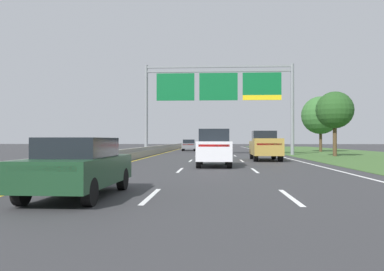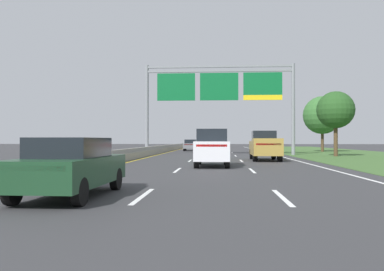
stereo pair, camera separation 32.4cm
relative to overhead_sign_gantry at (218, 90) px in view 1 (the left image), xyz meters
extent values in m
plane|color=#333335|center=(-0.30, -4.45, -6.49)|extent=(220.00, 220.00, 0.00)
cube|color=white|center=(-2.15, -28.95, -6.48)|extent=(0.14, 3.00, 0.01)
cube|color=white|center=(-2.15, -19.95, -6.48)|extent=(0.14, 3.00, 0.01)
cube|color=white|center=(-2.15, -10.95, -6.48)|extent=(0.14, 3.00, 0.01)
cube|color=white|center=(-2.15, -1.95, -6.48)|extent=(0.14, 3.00, 0.01)
cube|color=white|center=(-2.15, 7.05, -6.48)|extent=(0.14, 3.00, 0.01)
cube|color=white|center=(-2.15, 16.05, -6.48)|extent=(0.14, 3.00, 0.01)
cube|color=white|center=(-2.15, 25.05, -6.48)|extent=(0.14, 3.00, 0.01)
cube|color=white|center=(-2.15, 34.05, -6.48)|extent=(0.14, 3.00, 0.01)
cube|color=white|center=(-2.15, 43.05, -6.48)|extent=(0.14, 3.00, 0.01)
cube|color=white|center=(1.55, -28.95, -6.48)|extent=(0.14, 3.00, 0.01)
cube|color=white|center=(1.55, -19.95, -6.48)|extent=(0.14, 3.00, 0.01)
cube|color=white|center=(1.55, -10.95, -6.48)|extent=(0.14, 3.00, 0.01)
cube|color=white|center=(1.55, -1.95, -6.48)|extent=(0.14, 3.00, 0.01)
cube|color=white|center=(1.55, 7.05, -6.48)|extent=(0.14, 3.00, 0.01)
cube|color=white|center=(1.55, 16.05, -6.48)|extent=(0.14, 3.00, 0.01)
cube|color=white|center=(1.55, 25.05, -6.48)|extent=(0.14, 3.00, 0.01)
cube|color=white|center=(1.55, 34.05, -6.48)|extent=(0.14, 3.00, 0.01)
cube|color=white|center=(1.55, 43.05, -6.48)|extent=(0.14, 3.00, 0.01)
cube|color=white|center=(5.60, -4.45, -6.48)|extent=(0.16, 106.00, 0.01)
cube|color=gold|center=(-6.20, -4.45, -6.48)|extent=(0.16, 106.00, 0.01)
cube|color=#3D602D|center=(13.65, -4.45, -6.48)|extent=(14.00, 110.00, 0.02)
cube|color=#99968E|center=(-6.90, -4.45, -6.21)|extent=(0.60, 110.00, 0.55)
cube|color=#99968E|center=(-6.90, -4.45, -5.79)|extent=(0.25, 110.00, 0.30)
cylinder|color=gray|center=(-7.35, 0.09, -1.92)|extent=(0.36, 0.36, 9.14)
cylinder|color=gray|center=(7.35, 0.09, -1.92)|extent=(0.36, 0.36, 9.14)
cube|color=gray|center=(0.00, 0.09, 2.43)|extent=(14.70, 0.24, 0.20)
cube|color=gray|center=(0.00, 0.09, 1.98)|extent=(14.70, 0.24, 0.20)
cube|color=#0C602D|center=(-4.33, -0.09, 0.38)|extent=(3.83, 0.12, 2.75)
cube|color=#0C602D|center=(0.00, -0.09, 0.38)|extent=(3.83, 0.12, 2.75)
cube|color=#0C602D|center=(4.33, -0.09, 0.63)|extent=(3.83, 0.12, 2.25)
cube|color=yellow|center=(4.33, -0.09, -0.75)|extent=(3.83, 0.12, 0.50)
cube|color=#A38438|center=(3.34, -10.07, -5.57)|extent=(2.13, 5.45, 1.00)
cube|color=black|center=(3.36, -9.22, -4.68)|extent=(1.77, 1.94, 0.78)
cube|color=#B21414|center=(3.28, -12.73, -5.27)|extent=(1.68, 0.12, 0.12)
cube|color=#A38438|center=(3.30, -11.80, -4.97)|extent=(2.05, 1.99, 0.20)
cylinder|color=black|center=(2.54, -8.21, -6.07)|extent=(0.32, 0.85, 0.84)
cylinder|color=black|center=(4.24, -8.25, -6.07)|extent=(0.32, 0.85, 0.84)
cylinder|color=black|center=(2.45, -11.88, -6.07)|extent=(0.32, 0.85, 0.84)
cylinder|color=black|center=(4.15, -11.92, -6.07)|extent=(0.32, 0.85, 0.84)
cube|color=silver|center=(-0.46, -16.90, -5.58)|extent=(1.90, 4.70, 1.05)
cube|color=black|center=(-0.46, -17.05, -4.72)|extent=(1.64, 3.00, 0.68)
cube|color=#B21414|center=(-0.46, -19.21, -5.27)|extent=(1.60, 0.08, 0.12)
cylinder|color=black|center=(-1.28, -15.31, -6.11)|extent=(0.26, 0.76, 0.76)
cylinder|color=black|center=(0.36, -15.31, -6.11)|extent=(0.26, 0.76, 0.76)
cylinder|color=black|center=(-1.28, -18.50, -6.11)|extent=(0.26, 0.76, 0.76)
cylinder|color=black|center=(0.36, -18.50, -6.11)|extent=(0.26, 0.76, 0.76)
cube|color=slate|center=(-3.93, 15.19, -5.80)|extent=(1.88, 4.42, 0.72)
cube|color=black|center=(-3.93, 15.14, -5.18)|extent=(1.60, 2.32, 0.52)
cube|color=#B21414|center=(-3.90, 13.03, -5.58)|extent=(1.53, 0.10, 0.12)
cylinder|color=black|center=(-4.75, 16.68, -6.16)|extent=(0.23, 0.66, 0.66)
cylinder|color=black|center=(-3.15, 16.70, -6.16)|extent=(0.23, 0.66, 0.66)
cylinder|color=black|center=(-4.71, 13.68, -6.16)|extent=(0.23, 0.66, 0.66)
cylinder|color=black|center=(-3.11, 13.71, -6.16)|extent=(0.23, 0.66, 0.66)
cube|color=#193D23|center=(-4.05, -29.16, -5.80)|extent=(1.90, 4.43, 0.72)
cube|color=black|center=(-4.05, -29.21, -5.18)|extent=(1.60, 2.33, 0.52)
cube|color=#B21414|center=(-4.09, -31.31, -5.58)|extent=(1.53, 0.11, 0.12)
cylinder|color=black|center=(-4.83, -27.65, -6.16)|extent=(0.23, 0.66, 0.66)
cylinder|color=black|center=(-3.23, -27.67, -6.16)|extent=(0.23, 0.66, 0.66)
cylinder|color=black|center=(-4.88, -30.64, -6.16)|extent=(0.23, 0.66, 0.66)
cylinder|color=black|center=(-3.28, -30.66, -6.16)|extent=(0.23, 0.66, 0.66)
cylinder|color=#4C3823|center=(10.63, -2.79, -5.03)|extent=(0.36, 0.36, 2.91)
sphere|color=#234C1E|center=(10.63, -2.79, -2.22)|extent=(3.40, 3.40, 3.40)
cylinder|color=#4C3823|center=(13.15, 11.39, -5.11)|extent=(0.36, 0.36, 2.74)
sphere|color=#33662D|center=(13.15, 11.39, -1.81)|extent=(4.82, 4.82, 4.82)
camera|label=1|loc=(-0.46, -39.41, -4.98)|focal=36.68mm
camera|label=2|loc=(-0.14, -39.39, -4.98)|focal=36.68mm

